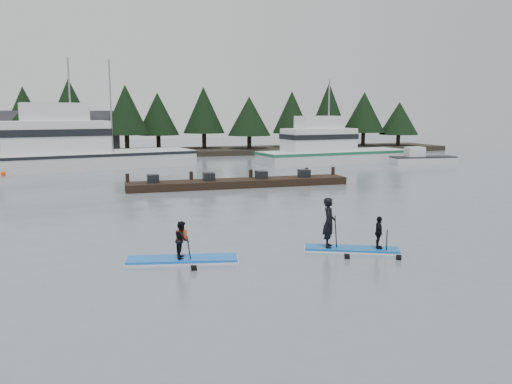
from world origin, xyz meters
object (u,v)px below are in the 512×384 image
object	(u,v)px
floating_dock	(239,183)
paddleboard_solo	(182,250)
fishing_boat_large	(78,159)
paddleboard_duo	(346,233)
fishing_boat_medium	(331,156)

from	to	relation	value
floating_dock	paddleboard_solo	xyz separation A→B (m)	(-6.03, -15.46, 0.13)
fishing_boat_large	floating_dock	world-z (taller)	fishing_boat_large
fishing_boat_large	paddleboard_solo	distance (m)	30.41
paddleboard_solo	paddleboard_duo	world-z (taller)	paddleboard_duo
fishing_boat_large	paddleboard_solo	world-z (taller)	fishing_boat_large
fishing_boat_medium	fishing_boat_large	bearing A→B (deg)	168.34
fishing_boat_medium	floating_dock	bearing A→B (deg)	-141.52
fishing_boat_medium	paddleboard_duo	distance (m)	31.36
fishing_boat_large	fishing_boat_medium	xyz separation A→B (m)	(23.06, -1.85, -0.17)
floating_dock	paddleboard_solo	distance (m)	16.60
paddleboard_solo	paddleboard_duo	bearing A→B (deg)	8.20
paddleboard_solo	paddleboard_duo	xyz separation A→B (m)	(5.63, -0.35, 0.27)
floating_dock	paddleboard_duo	size ratio (longest dim) A/B	4.45
fishing_boat_large	fishing_boat_medium	world-z (taller)	fishing_boat_large
floating_dock	paddleboard_solo	bearing A→B (deg)	-110.73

